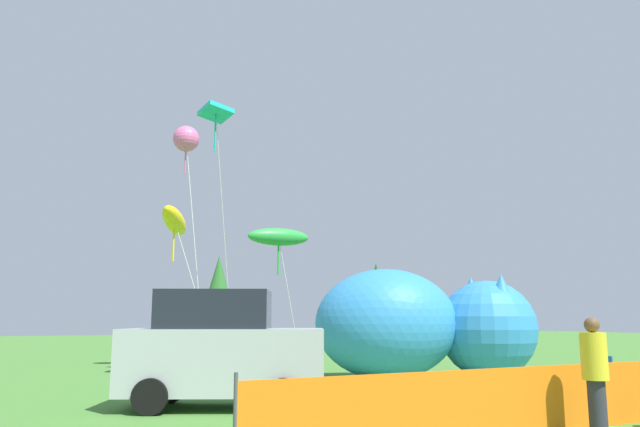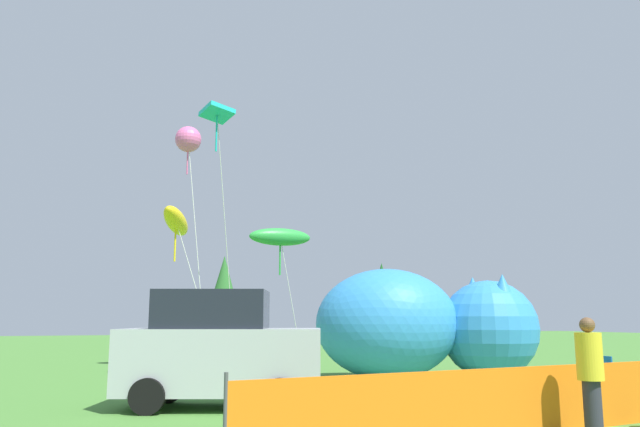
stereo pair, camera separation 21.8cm
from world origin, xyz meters
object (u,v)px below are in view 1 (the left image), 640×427
Objects in this scene: spectator_in_white_shirt at (595,371)px; kite_pink_octopus at (186,140)px; folding_chair at (611,374)px; parked_car at (222,350)px; kite_green_fish at (279,237)px; kite_yellow_hero at (175,221)px; inflatable_cat at (420,328)px; kite_teal_diamond at (216,118)px.

spectator_in_white_shirt is 16.61m from kite_pink_octopus.
folding_chair is 4.76m from spectator_in_white_shirt.
kite_pink_octopus reaches higher than parked_car.
parked_car is 8.38m from folding_chair.
kite_green_fish is 0.91× the size of kite_yellow_hero.
inflatable_cat is 10.64m from kite_pink_octopus.
kite_green_fish is 0.57× the size of kite_teal_diamond.
folding_chair is at bearing 40.13° from spectator_in_white_shirt.
kite_teal_diamond reaches higher than inflatable_cat.
kite_yellow_hero is (-6.61, 3.91, 3.35)m from inflatable_cat.
kite_teal_diamond reaches higher than kite_green_fish.
kite_green_fish is (-0.71, 12.72, 3.53)m from spectator_in_white_shirt.
kite_pink_octopus reaches higher than spectator_in_white_shirt.
kite_teal_diamond is (-2.44, -0.70, 3.73)m from kite_green_fish.
kite_teal_diamond is at bearing 104.68° from spectator_in_white_shirt.
kite_green_fish is 3.56m from kite_yellow_hero.
kite_green_fish reaches higher than spectator_in_white_shirt.
spectator_in_white_shirt is 14.39m from kite_teal_diamond.
kite_green_fish is at bearing -31.89° from kite_pink_octopus.
kite_yellow_hero is at bearing 139.63° from folding_chair.
kite_yellow_hero reaches higher than folding_chair.
inflatable_cat is 8.38m from kite_yellow_hero.
kite_teal_diamond reaches higher than spectator_in_white_shirt.
folding_chair is 13.15m from kite_yellow_hero.
parked_car is 0.50× the size of kite_teal_diamond.
spectator_in_white_shirt is at bearing -87.72° from inflatable_cat.
kite_pink_octopus is 2.57m from kite_teal_diamond.
kite_green_fish is at bearing 0.63° from kite_yellow_hero.
spectator_in_white_shirt is at bearing -75.32° from kite_teal_diamond.
kite_teal_diamond is (0.49, -2.52, 0.11)m from kite_pink_octopus.
parked_car is 7.68m from inflatable_cat.
kite_green_fish is (-3.07, 3.94, 3.02)m from inflatable_cat.
spectator_in_white_shirt reaches higher than folding_chair.
inflatable_cat is 3.85× the size of spectator_in_white_shirt.
kite_pink_octopus is at bearing 148.11° from kite_green_fish.
inflatable_cat reaches higher than folding_chair.
kite_green_fish reaches higher than parked_car.
kite_teal_diamond reaches higher than folding_chair.
kite_pink_octopus is (-7.26, 11.49, 7.56)m from folding_chair.
spectator_in_white_shirt is at bearing -75.96° from kite_pink_octopus.
kite_teal_diamond is at bearing -164.01° from kite_green_fish.
kite_green_fish is 0.57× the size of kite_pink_octopus.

